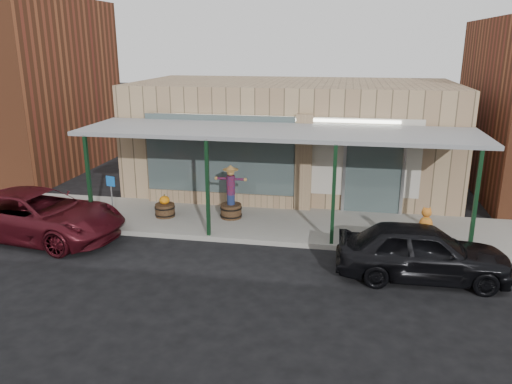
% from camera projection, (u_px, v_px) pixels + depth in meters
% --- Properties ---
extents(ground, '(120.00, 120.00, 0.00)m').
position_uv_depth(ground, '(255.00, 276.00, 12.49)').
color(ground, black).
rests_on(ground, ground).
extents(sidewalk, '(40.00, 3.20, 0.15)m').
position_uv_depth(sidewalk, '(276.00, 224.00, 15.86)').
color(sidewalk, gray).
rests_on(sidewalk, ground).
extents(storefront, '(12.00, 6.25, 4.20)m').
position_uv_depth(storefront, '(293.00, 136.00, 19.58)').
color(storefront, '#9E8361').
rests_on(storefront, ground).
extents(awning, '(12.00, 3.00, 3.04)m').
position_uv_depth(awning, '(277.00, 133.00, 14.98)').
color(awning, gray).
rests_on(awning, ground).
extents(block_buildings_near, '(61.00, 8.00, 8.00)m').
position_uv_depth(block_buildings_near, '(347.00, 92.00, 19.73)').
color(block_buildings_near, brown).
rests_on(block_buildings_near, ground).
extents(barrel_scarecrow, '(1.07, 0.78, 1.76)m').
position_uv_depth(barrel_scarecrow, '(231.00, 200.00, 16.09)').
color(barrel_scarecrow, '#4B381E').
rests_on(barrel_scarecrow, sidewalk).
extents(barrel_pumpkin, '(0.63, 0.63, 0.75)m').
position_uv_depth(barrel_pumpkin, '(165.00, 209.00, 16.30)').
color(barrel_pumpkin, '#4B381E').
rests_on(barrel_pumpkin, sidewalk).
extents(handicap_sign, '(0.31, 0.10, 1.54)m').
position_uv_depth(handicap_sign, '(112.00, 193.00, 15.42)').
color(handicap_sign, gray).
rests_on(handicap_sign, sidewalk).
extents(parked_sedan, '(4.17, 1.88, 1.59)m').
position_uv_depth(parked_sedan, '(422.00, 251.00, 12.21)').
color(parked_sedan, black).
rests_on(parked_sedan, ground).
extents(car_maroon, '(5.44, 3.03, 1.44)m').
position_uv_depth(car_maroon, '(38.00, 215.00, 14.79)').
color(car_maroon, '#470E16').
rests_on(car_maroon, ground).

